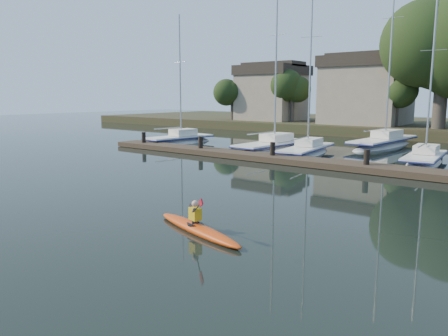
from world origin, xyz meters
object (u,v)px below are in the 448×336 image
Objects in this scene: dock at (316,162)px; sailboat_2 at (306,157)px; sailboat_6 at (383,149)px; sailboat_0 at (179,145)px; sailboat_3 at (424,166)px; kayak at (197,227)px; sailboat_1 at (272,153)px.

sailboat_2 reaches higher than dock.
dock is 1.97× the size of sailboat_6.
sailboat_0 is 1.03× the size of sailboat_3.
sailboat_1 is at bearing 130.77° from kayak.
sailboat_1 is at bearing 11.46° from sailboat_0.
sailboat_3 reaches higher than dock.
sailboat_1 reaches higher than sailboat_2.
sailboat_2 is at bearing 123.92° from dock.
sailboat_1 is 0.84× the size of sailboat_6.
sailboat_1 is at bearing -121.30° from sailboat_6.
sailboat_3 is at bearing 46.14° from dock.
dock is 2.91× the size of sailboat_3.
sailboat_0 is 19.61m from sailboat_3.
sailboat_6 reaches higher than sailboat_2.
sailboat_3 is (1.93, 18.70, -0.34)m from kayak.
kayak is 0.31× the size of sailboat_2.
kayak is at bearing -37.70° from sailboat_0.
sailboat_0 is at bearing 165.45° from dock.
dock is at bearing -7.38° from sailboat_0.
sailboat_6 reaches higher than dock.
kayak is 0.36× the size of sailboat_3.
sailboat_2 is 1.17× the size of sailboat_3.
sailboat_1 is (-5.79, 4.51, -0.40)m from dock.
sailboat_1 reaches higher than dock.
sailboat_0 is (-17.64, 17.57, -0.36)m from kayak.
sailboat_1 is at bearing 164.46° from sailboat_2.
sailboat_1 is 3.08m from sailboat_2.
sailboat_6 is (5.66, 7.84, -0.00)m from sailboat_1.
kayak reaches higher than dock.
dock is 2.47× the size of sailboat_2.
sailboat_2 is 0.80× the size of sailboat_6.
sailboat_0 is at bearing -172.07° from sailboat_1.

